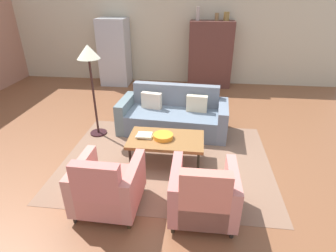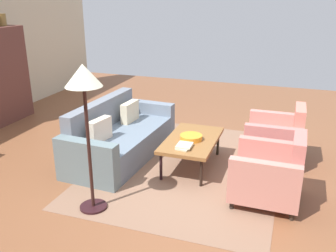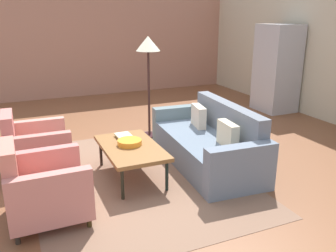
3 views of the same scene
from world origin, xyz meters
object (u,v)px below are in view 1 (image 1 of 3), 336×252
couch (174,116)px  refrigerator (115,52)px  cabinet (210,55)px  vase_round (217,17)px  armchair_right (203,196)px  vase_small (226,16)px  book_stack (145,136)px  fruit_bowl (163,136)px  coffee_table (166,140)px  armchair_left (107,188)px  floor_lamp (89,61)px  vase_tall (198,14)px

couch → refrigerator: (-1.99, 2.77, 0.64)m
cabinet → vase_round: 1.00m
armchair_right → vase_small: vase_small is taller
couch → book_stack: 1.24m
fruit_bowl → cabinet: 4.16m
coffee_table → vase_round: 4.40m
fruit_bowl → book_stack: 0.30m
armchair_left → floor_lamp: 2.41m
armchair_left → armchair_right: bearing=1.0°
refrigerator → fruit_bowl: bearing=-63.8°
couch → coffee_table: couch is taller
fruit_bowl → vase_small: vase_small is taller
cabinet → refrigerator: bearing=-177.8°
coffee_table → fruit_bowl: fruit_bowl is taller
couch → coffee_table: 1.19m
couch → armchair_left: (-0.61, -2.35, 0.06)m
coffee_table → book_stack: book_stack is taller
book_stack → cabinet: cabinet is taller
vase_round → vase_small: 0.25m
couch → armchair_right: (0.60, -2.35, 0.06)m
cabinet → floor_lamp: cabinet is taller
armchair_right → fruit_bowl: size_ratio=2.78×
armchair_left → vase_small: (1.70, 5.22, 1.57)m
cabinet → refrigerator: refrigerator is taller
vase_round → vase_tall: bearing=180.0°
fruit_bowl → refrigerator: 4.43m
couch → floor_lamp: floor_lamp is taller
vase_round → floor_lamp: size_ratio=0.11×
vase_small → floor_lamp: bearing=-128.1°
cabinet → vase_round: bearing=-2.7°
armchair_right → vase_tall: 5.47m
vase_round → refrigerator: (-2.83, -0.10, -0.97)m
vase_small → coffee_table: bearing=-105.1°
couch → floor_lamp: 1.90m
couch → fruit_bowl: (-0.05, -1.19, 0.19)m
armchair_right → cabinet: cabinet is taller
cabinet → vase_tall: (-0.40, -0.00, 1.07)m
couch → floor_lamp: bearing=18.3°
vase_tall → refrigerator: (-2.33, -0.10, -1.05)m
couch → refrigerator: 3.47m
cabinet → armchair_left: bearing=-104.5°
vase_tall → vase_round: bearing=0.0°
couch → book_stack: couch is taller
armchair_left → fruit_bowl: bearing=65.4°
cabinet → floor_lamp: size_ratio=1.05×
vase_tall → book_stack: bearing=-99.7°
armchair_left → cabinet: cabinet is taller
armchair_left → vase_round: (1.45, 5.22, 1.55)m
couch → floor_lamp: size_ratio=1.25×
book_stack → vase_small: 4.53m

